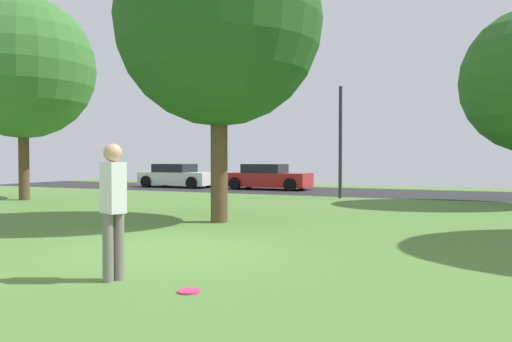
{
  "coord_description": "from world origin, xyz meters",
  "views": [
    {
      "loc": [
        5.14,
        -7.61,
        1.62
      ],
      "look_at": [
        0.0,
        3.6,
        1.3
      ],
      "focal_mm": 35.3,
      "sensor_mm": 36.0,
      "label": 1
    }
  ],
  "objects_px": {
    "parked_car_white": "(177,176)",
    "parked_car_red": "(268,178)",
    "maple_tree_far": "(219,23)",
    "frisbee_disc": "(189,291)",
    "street_lamp_post": "(340,142)",
    "person_catcher": "(113,204)",
    "oak_tree_left": "(23,68)"
  },
  "relations": [
    {
      "from": "frisbee_disc",
      "to": "maple_tree_far",
      "type": "bearing_deg",
      "value": 115.7
    },
    {
      "from": "person_catcher",
      "to": "oak_tree_left",
      "type": "bearing_deg",
      "value": -16.06
    },
    {
      "from": "oak_tree_left",
      "to": "person_catcher",
      "type": "height_order",
      "value": "oak_tree_left"
    },
    {
      "from": "person_catcher",
      "to": "parked_car_white",
      "type": "relative_size",
      "value": 0.43
    },
    {
      "from": "street_lamp_post",
      "to": "oak_tree_left",
      "type": "bearing_deg",
      "value": -151.43
    },
    {
      "from": "person_catcher",
      "to": "parked_car_red",
      "type": "xyz_separation_m",
      "value": [
        -5.8,
        18.6,
        -0.4
      ]
    },
    {
      "from": "oak_tree_left",
      "to": "parked_car_white",
      "type": "distance_m",
      "value": 10.68
    },
    {
      "from": "maple_tree_far",
      "to": "oak_tree_left",
      "type": "bearing_deg",
      "value": 164.67
    },
    {
      "from": "parked_car_red",
      "to": "street_lamp_post",
      "type": "xyz_separation_m",
      "value": [
        4.9,
        -3.99,
        1.64
      ]
    },
    {
      "from": "maple_tree_far",
      "to": "parked_car_red",
      "type": "relative_size",
      "value": 1.76
    },
    {
      "from": "parked_car_white",
      "to": "frisbee_disc",
      "type": "bearing_deg",
      "value": -56.08
    },
    {
      "from": "parked_car_white",
      "to": "parked_car_red",
      "type": "xyz_separation_m",
      "value": [
        5.38,
        0.24,
        0.01
      ]
    },
    {
      "from": "person_catcher",
      "to": "maple_tree_far",
      "type": "bearing_deg",
      "value": -53.88
    },
    {
      "from": "maple_tree_far",
      "to": "street_lamp_post",
      "type": "distance_m",
      "value": 9.15
    },
    {
      "from": "maple_tree_far",
      "to": "parked_car_white",
      "type": "bearing_deg",
      "value": 127.39
    },
    {
      "from": "maple_tree_far",
      "to": "parked_car_red",
      "type": "height_order",
      "value": "maple_tree_far"
    },
    {
      "from": "parked_car_white",
      "to": "street_lamp_post",
      "type": "distance_m",
      "value": 11.07
    },
    {
      "from": "person_catcher",
      "to": "parked_car_white",
      "type": "bearing_deg",
      "value": -38.32
    },
    {
      "from": "parked_car_red",
      "to": "street_lamp_post",
      "type": "bearing_deg",
      "value": -39.16
    },
    {
      "from": "person_catcher",
      "to": "street_lamp_post",
      "type": "relative_size",
      "value": 0.4
    },
    {
      "from": "oak_tree_left",
      "to": "maple_tree_far",
      "type": "xyz_separation_m",
      "value": [
        10.11,
        -2.77,
        -0.08
      ]
    },
    {
      "from": "parked_car_red",
      "to": "maple_tree_far",
      "type": "bearing_deg",
      "value": -71.96
    },
    {
      "from": "parked_car_red",
      "to": "street_lamp_post",
      "type": "relative_size",
      "value": 0.96
    },
    {
      "from": "street_lamp_post",
      "to": "frisbee_disc",
      "type": "bearing_deg",
      "value": -81.81
    },
    {
      "from": "maple_tree_far",
      "to": "frisbee_disc",
      "type": "xyz_separation_m",
      "value": [
        2.88,
        -5.99,
        -4.98
      ]
    },
    {
      "from": "person_catcher",
      "to": "street_lamp_post",
      "type": "xyz_separation_m",
      "value": [
        -0.9,
        14.61,
        1.24
      ]
    },
    {
      "from": "maple_tree_far",
      "to": "frisbee_disc",
      "type": "bearing_deg",
      "value": -64.3
    },
    {
      "from": "parked_car_red",
      "to": "street_lamp_post",
      "type": "height_order",
      "value": "street_lamp_post"
    },
    {
      "from": "oak_tree_left",
      "to": "frisbee_disc",
      "type": "bearing_deg",
      "value": -33.99
    },
    {
      "from": "maple_tree_far",
      "to": "street_lamp_post",
      "type": "relative_size",
      "value": 1.69
    },
    {
      "from": "frisbee_disc",
      "to": "street_lamp_post",
      "type": "xyz_separation_m",
      "value": [
        -2.11,
        14.68,
        2.24
      ]
    },
    {
      "from": "frisbee_disc",
      "to": "parked_car_white",
      "type": "bearing_deg",
      "value": 123.92
    }
  ]
}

